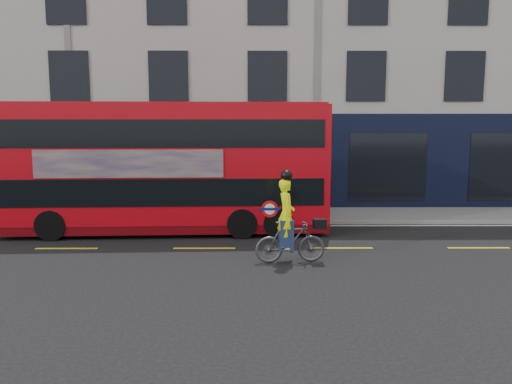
{
  "coord_description": "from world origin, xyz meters",
  "views": [
    {
      "loc": [
        -2.59,
        -12.63,
        3.59
      ],
      "look_at": [
        -2.5,
        1.37,
        1.67
      ],
      "focal_mm": 35.0,
      "sensor_mm": 36.0,
      "label": 1
    }
  ],
  "objects": [
    {
      "name": "road_edge_line",
      "position": [
        0.0,
        4.7,
        0.0
      ],
      "size": [
        58.0,
        0.1,
        0.01
      ],
      "primitive_type": "cube",
      "color": "silver",
      "rests_on": "ground"
    },
    {
      "name": "pavement",
      "position": [
        0.0,
        6.5,
        0.06
      ],
      "size": [
        60.0,
        3.0,
        0.12
      ],
      "primitive_type": "cube",
      "color": "slate",
      "rests_on": "ground"
    },
    {
      "name": "ground",
      "position": [
        0.0,
        0.0,
        0.0
      ],
      "size": [
        120.0,
        120.0,
        0.0
      ],
      "primitive_type": "plane",
      "color": "black",
      "rests_on": "ground"
    },
    {
      "name": "kerb",
      "position": [
        0.0,
        5.0,
        0.07
      ],
      "size": [
        60.0,
        0.12,
        0.13
      ],
      "primitive_type": "cube",
      "color": "gray",
      "rests_on": "ground"
    },
    {
      "name": "lane_dashes",
      "position": [
        0.0,
        1.5,
        0.0
      ],
      "size": [
        58.0,
        0.12,
        0.01
      ],
      "primitive_type": null,
      "color": "gold",
      "rests_on": "ground"
    },
    {
      "name": "cyclist",
      "position": [
        -1.65,
        0.01,
        0.82
      ],
      "size": [
        1.87,
        0.71,
        2.43
      ],
      "rotation": [
        0.0,
        0.0,
        0.1
      ],
      "color": "#434648",
      "rests_on": "ground"
    },
    {
      "name": "building_terrace",
      "position": [
        0.0,
        12.94,
        7.49
      ],
      "size": [
        50.0,
        10.07,
        15.0
      ],
      "color": "#A9A7A0",
      "rests_on": "ground"
    },
    {
      "name": "bus",
      "position": [
        -5.41,
        3.77,
        2.18
      ],
      "size": [
        10.66,
        2.86,
        4.26
      ],
      "rotation": [
        0.0,
        0.0,
        0.04
      ],
      "color": "#AE0611",
      "rests_on": "ground"
    }
  ]
}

